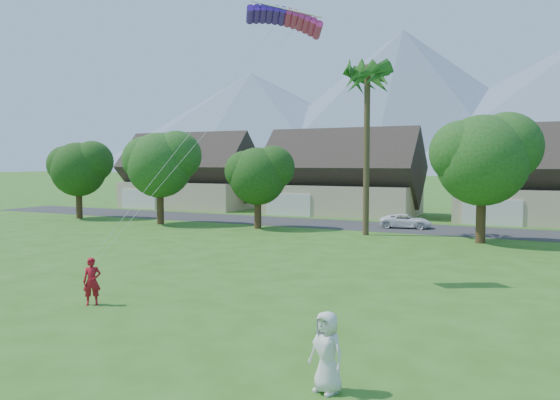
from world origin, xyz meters
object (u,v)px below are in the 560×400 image
Objects in this scene: parked_car at (406,221)px; parafoil_kite at (285,17)px; kite_flyer at (92,281)px; watcher at (327,352)px.

parked_car is 1.15× the size of parafoil_kite.
kite_flyer is at bearing 161.60° from parked_car.
parked_car is at bearing 61.68° from parafoil_kite.
parafoil_kite is at bearing 17.18° from kite_flyer.
parked_car is 24.64m from parafoil_kite.
watcher is at bearing -178.61° from parked_car.
parafoil_kite is (-0.39, -21.98, 11.14)m from parked_car.
parafoil_kite is at bearing 170.48° from parked_car.
watcher is 16.17m from parafoil_kite.
watcher is at bearing -87.25° from parafoil_kite.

